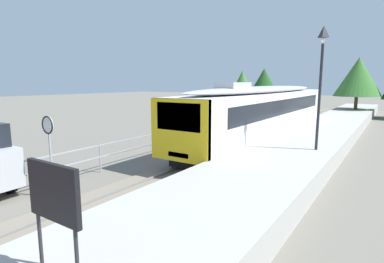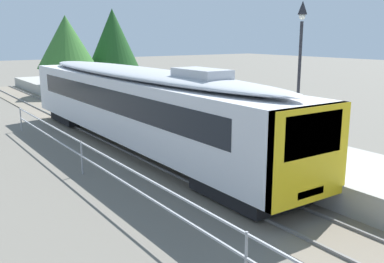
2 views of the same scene
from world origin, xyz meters
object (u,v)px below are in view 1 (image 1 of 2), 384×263
Objects in this scene: platform_lamp_mid_platform at (322,65)px; speed_limit_sign at (49,136)px; platform_notice_board at (54,196)px; commuter_train at (265,109)px.

platform_lamp_mid_platform reaches higher than speed_limit_sign.
platform_lamp_mid_platform is 1.91× the size of speed_limit_sign.
platform_notice_board is at bearing -30.72° from speed_limit_sign.
platform_lamp_mid_platform reaches higher than commuter_train.
platform_lamp_mid_platform is (4.36, -5.20, 2.48)m from commuter_train.
commuter_train reaches higher than platform_notice_board.
commuter_train is 3.66× the size of platform_lamp_mid_platform.
speed_limit_sign is (-2.27, -13.80, -0.02)m from commuter_train.
platform_notice_board is 0.64× the size of speed_limit_sign.
platform_lamp_mid_platform is 12.06m from platform_notice_board.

